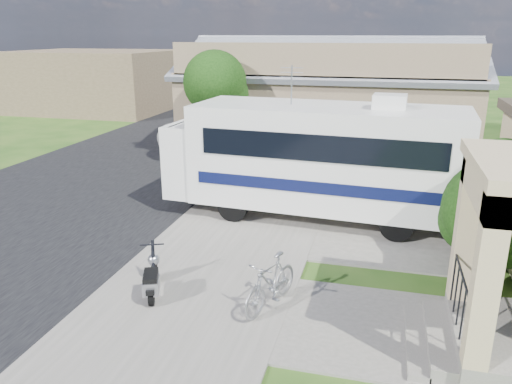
% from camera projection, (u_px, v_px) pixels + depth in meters
% --- Properties ---
extents(ground, '(120.00, 120.00, 0.00)m').
position_uv_depth(ground, '(249.00, 286.00, 10.63)').
color(ground, '#1E4512').
extents(street_slab, '(9.00, 80.00, 0.02)m').
position_uv_depth(street_slab, '(144.00, 157.00, 21.65)').
color(street_slab, black).
rests_on(street_slab, ground).
extents(sidewalk_slab, '(4.00, 80.00, 0.06)m').
position_uv_depth(sidewalk_slab, '(291.00, 166.00, 20.08)').
color(sidewalk_slab, '#625F58').
rests_on(sidewalk_slab, ground).
extents(driveway_slab, '(7.00, 6.00, 0.05)m').
position_uv_depth(driveway_slab, '(340.00, 219.00, 14.41)').
color(driveway_slab, '#625F58').
rests_on(driveway_slab, ground).
extents(walk_slab, '(4.00, 3.00, 0.05)m').
position_uv_depth(walk_slab, '(395.00, 331.00, 8.98)').
color(walk_slab, '#625F58').
rests_on(walk_slab, ground).
extents(warehouse, '(12.50, 8.40, 5.04)m').
position_uv_depth(warehouse, '(329.00, 105.00, 22.90)').
color(warehouse, '#77614A').
rests_on(warehouse, ground).
extents(distant_bldg_far, '(10.00, 8.00, 4.00)m').
position_uv_depth(distant_bldg_far, '(96.00, 81.00, 34.38)').
color(distant_bldg_far, brown).
rests_on(distant_bldg_far, ground).
extents(distant_bldg_near, '(8.00, 7.00, 3.20)m').
position_uv_depth(distant_bldg_near, '(189.00, 74.00, 45.08)').
color(distant_bldg_near, '#77614A').
rests_on(distant_bldg_near, ground).
extents(street_tree_a, '(2.44, 2.40, 4.58)m').
position_uv_depth(street_tree_a, '(218.00, 86.00, 18.87)').
color(street_tree_a, '#322416').
rests_on(street_tree_a, ground).
extents(street_tree_b, '(2.44, 2.40, 4.73)m').
position_uv_depth(street_tree_b, '(275.00, 66.00, 28.04)').
color(street_tree_b, '#322416').
rests_on(street_tree_b, ground).
extents(street_tree_c, '(2.44, 2.40, 4.42)m').
position_uv_depth(street_tree_c, '(302.00, 62.00, 36.43)').
color(street_tree_c, '#322416').
rests_on(street_tree_c, ground).
extents(motorhome, '(8.46, 3.16, 4.26)m').
position_uv_depth(motorhome, '(316.00, 156.00, 14.12)').
color(motorhome, silver).
rests_on(motorhome, ground).
extents(shrub, '(2.50, 2.38, 3.07)m').
position_uv_depth(shrub, '(499.00, 206.00, 10.86)').
color(shrub, '#322416').
rests_on(shrub, ground).
extents(scooter, '(0.76, 1.37, 0.94)m').
position_uv_depth(scooter, '(152.00, 278.00, 10.06)').
color(scooter, black).
rests_on(scooter, ground).
extents(bicycle, '(1.04, 1.80, 1.05)m').
position_uv_depth(bicycle, '(271.00, 286.00, 9.58)').
color(bicycle, '#929399').
rests_on(bicycle, ground).
extents(pickup_truck, '(2.86, 6.05, 1.67)m').
position_uv_depth(pickup_truck, '(208.00, 127.00, 24.01)').
color(pickup_truck, silver).
rests_on(pickup_truck, ground).
extents(van, '(3.50, 6.16, 1.68)m').
position_uv_depth(van, '(228.00, 107.00, 30.22)').
color(van, silver).
rests_on(van, ground).
extents(garden_hose, '(0.37, 0.37, 0.17)m').
position_uv_depth(garden_hose, '(439.00, 315.00, 9.39)').
color(garden_hose, '#145A12').
rests_on(garden_hose, ground).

